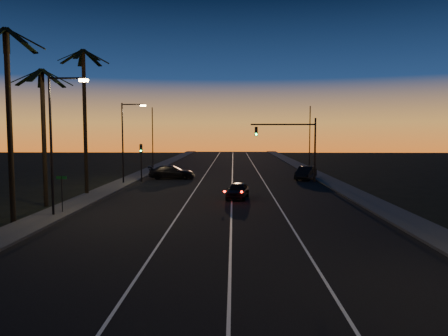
{
  "coord_description": "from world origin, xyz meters",
  "views": [
    {
      "loc": [
        0.63,
        -7.58,
        5.46
      ],
      "look_at": [
        0.03,
        20.24,
        3.17
      ],
      "focal_mm": 35.0,
      "sensor_mm": 36.0,
      "label": 1
    }
  ],
  "objects_px": {
    "cross_car": "(172,172)",
    "signal_mast": "(293,138)",
    "right_car": "(306,173)",
    "lead_car": "(238,190)"
  },
  "relations": [
    {
      "from": "lead_car",
      "to": "cross_car",
      "type": "xyz_separation_m",
      "value": [
        -7.59,
        15.1,
        0.11
      ]
    },
    {
      "from": "right_car",
      "to": "lead_car",
      "type": "bearing_deg",
      "value": -118.75
    },
    {
      "from": "cross_car",
      "to": "signal_mast",
      "type": "bearing_deg",
      "value": -12.99
    },
    {
      "from": "right_car",
      "to": "cross_car",
      "type": "bearing_deg",
      "value": 178.11
    },
    {
      "from": "signal_mast",
      "to": "right_car",
      "type": "distance_m",
      "value": 5.15
    },
    {
      "from": "signal_mast",
      "to": "lead_car",
      "type": "height_order",
      "value": "signal_mast"
    },
    {
      "from": "lead_car",
      "to": "right_car",
      "type": "height_order",
      "value": "right_car"
    },
    {
      "from": "lead_car",
      "to": "cross_car",
      "type": "bearing_deg",
      "value": 116.68
    },
    {
      "from": "signal_mast",
      "to": "lead_car",
      "type": "distance_m",
      "value": 14.04
    },
    {
      "from": "right_car",
      "to": "signal_mast",
      "type": "bearing_deg",
      "value": -124.85
    }
  ]
}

